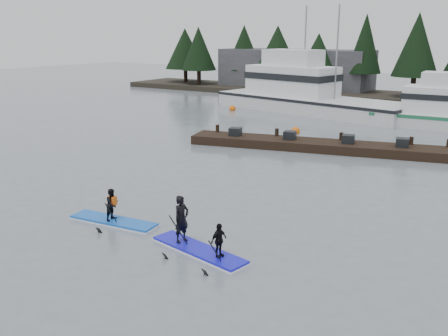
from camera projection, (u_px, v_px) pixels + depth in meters
The scene contains 10 objects.
ground at pixel (131, 237), 17.20m from camera, with size 160.00×160.00×0.00m, color slate.
far_shore at pixel (410, 99), 51.40m from camera, with size 70.00×8.00×0.60m, color #2D281E.
treeline at pixel (410, 102), 51.48m from camera, with size 60.00×4.00×8.00m, color black, non-canonical shape.
waterfront_building at pixel (295, 71), 59.68m from camera, with size 18.00×6.00×5.00m, color #4C4C51.
fishing_boat_large at pixel (306, 103), 44.93m from camera, with size 18.90×8.83×10.23m.
floating_dock at pixel (322, 146), 29.95m from camera, with size 16.23×2.16×0.54m, color black.
buoy_a at pixel (232, 110), 45.62m from camera, with size 0.60×0.60×0.60m, color orange.
buoy_b at pixel (295, 133), 35.06m from camera, with size 0.61×0.61×0.61m, color orange.
paddleboard_solo at pixel (113, 213), 18.40m from camera, with size 3.52×1.23×1.79m.
paddleboard_duo at pixel (196, 236), 15.96m from camera, with size 3.70×1.62×2.22m.
Camera 1 is at (11.25, -11.80, 6.77)m, focal length 40.00 mm.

